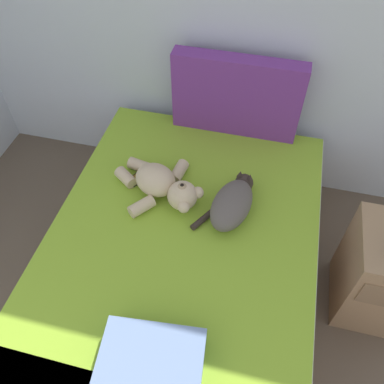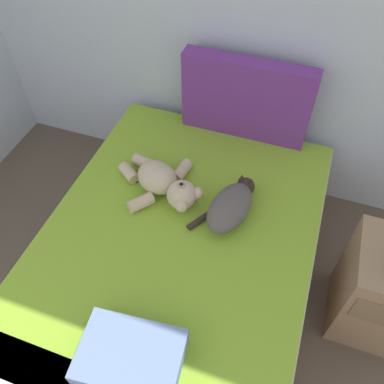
{
  "view_description": "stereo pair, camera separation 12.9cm",
  "coord_description": "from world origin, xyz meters",
  "px_view_note": "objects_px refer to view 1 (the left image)",
  "views": [
    {
      "loc": [
        1.97,
        1.76,
        2.18
      ],
      "look_at": [
        1.65,
        3.08,
        0.58
      ],
      "focal_mm": 37.12,
      "sensor_mm": 36.0,
      "label": 1
    },
    {
      "loc": [
        2.1,
        1.8,
        2.18
      ],
      "look_at": [
        1.65,
        3.08,
        0.58
      ],
      "focal_mm": 37.12,
      "sensor_mm": 36.0,
      "label": 2
    }
  ],
  "objects_px": {
    "cell_phone": "(140,177)",
    "throw_pillow": "(152,362)",
    "teddy_bear": "(163,185)",
    "patterned_cushion": "(236,96)",
    "cat": "(233,203)",
    "bed": "(181,269)"
  },
  "relations": [
    {
      "from": "cell_phone",
      "to": "throw_pillow",
      "type": "height_order",
      "value": "throw_pillow"
    },
    {
      "from": "throw_pillow",
      "to": "teddy_bear",
      "type": "bearing_deg",
      "value": 103.59
    },
    {
      "from": "patterned_cushion",
      "to": "cell_phone",
      "type": "relative_size",
      "value": 4.63
    },
    {
      "from": "cat",
      "to": "cell_phone",
      "type": "distance_m",
      "value": 0.56
    },
    {
      "from": "bed",
      "to": "throw_pillow",
      "type": "bearing_deg",
      "value": -85.48
    },
    {
      "from": "cat",
      "to": "teddy_bear",
      "type": "xyz_separation_m",
      "value": [
        -0.38,
        0.03,
        0.0
      ]
    },
    {
      "from": "bed",
      "to": "patterned_cushion",
      "type": "height_order",
      "value": "patterned_cushion"
    },
    {
      "from": "bed",
      "to": "cat",
      "type": "bearing_deg",
      "value": 49.86
    },
    {
      "from": "bed",
      "to": "cat",
      "type": "xyz_separation_m",
      "value": [
        0.22,
        0.26,
        0.33
      ]
    },
    {
      "from": "teddy_bear",
      "to": "cell_phone",
      "type": "height_order",
      "value": "teddy_bear"
    },
    {
      "from": "cat",
      "to": "cell_phone",
      "type": "height_order",
      "value": "cat"
    },
    {
      "from": "cell_phone",
      "to": "teddy_bear",
      "type": "bearing_deg",
      "value": -27.54
    },
    {
      "from": "cat",
      "to": "throw_pillow",
      "type": "bearing_deg",
      "value": -101.31
    },
    {
      "from": "bed",
      "to": "cell_phone",
      "type": "relative_size",
      "value": 11.98
    },
    {
      "from": "patterned_cushion",
      "to": "cat",
      "type": "distance_m",
      "value": 0.68
    },
    {
      "from": "bed",
      "to": "patterned_cushion",
      "type": "relative_size",
      "value": 2.58
    },
    {
      "from": "patterned_cushion",
      "to": "throw_pillow",
      "type": "relative_size",
      "value": 1.89
    },
    {
      "from": "teddy_bear",
      "to": "cell_phone",
      "type": "bearing_deg",
      "value": 152.46
    },
    {
      "from": "patterned_cushion",
      "to": "cell_phone",
      "type": "bearing_deg",
      "value": -129.27
    },
    {
      "from": "bed",
      "to": "cell_phone",
      "type": "distance_m",
      "value": 0.56
    },
    {
      "from": "patterned_cushion",
      "to": "teddy_bear",
      "type": "height_order",
      "value": "patterned_cushion"
    },
    {
      "from": "teddy_bear",
      "to": "throw_pillow",
      "type": "height_order",
      "value": "teddy_bear"
    }
  ]
}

